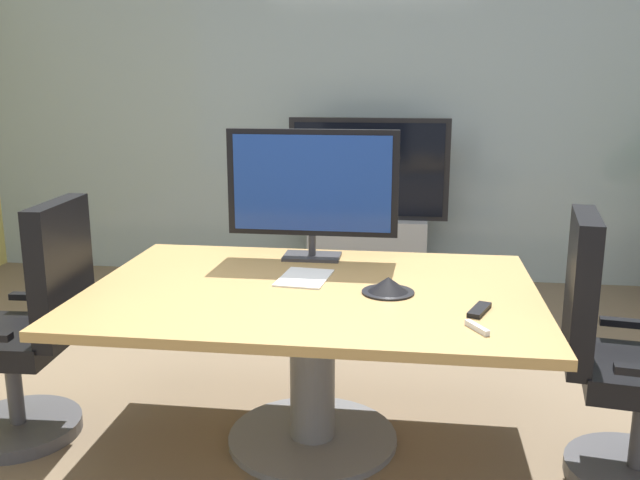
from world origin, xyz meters
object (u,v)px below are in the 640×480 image
Objects in this scene: conference_table at (312,324)px; remote_control at (479,310)px; office_chair_right at (620,373)px; wall_display_unit at (368,232)px; office_chair_left at (30,341)px; tv_monitor at (312,186)px; conference_phone at (388,286)px.

conference_table is 0.74m from remote_control.
office_chair_right is 0.65m from remote_control.
office_chair_left is at bearing -118.13° from wall_display_unit.
wall_display_unit is (-1.17, 2.51, -0.01)m from office_chair_right.
tv_monitor is 0.64× the size of wall_display_unit.
remote_control is at bearing -18.86° from conference_table.
tv_monitor is 0.74m from conference_phone.
remote_control is (0.68, -0.23, 0.18)m from conference_table.
conference_phone is (0.24, -2.43, 0.31)m from wall_display_unit.
conference_table is at bearing 93.13° from office_chair_right.
wall_display_unit is at bearing 33.63° from office_chair_right.
office_chair_right is 1.59m from tv_monitor.
wall_display_unit reaches higher than remote_control.
office_chair_right is 1.30× the size of tv_monitor.
office_chair_right is at bearing -5.42° from conference_table.
tv_monitor is 2.00m from wall_display_unit.
conference_phone is at bearing -53.41° from tv_monitor.
office_chair_left is 1.30× the size of tv_monitor.
conference_table is at bearing -178.00° from remote_control.
wall_display_unit reaches higher than office_chair_right.
wall_display_unit is 5.95× the size of conference_phone.
remote_control reaches higher than conference_table.
wall_display_unit is (1.34, 2.50, -0.01)m from office_chair_left.
tv_monitor is 4.94× the size of remote_control.
office_chair_left is 0.83× the size of wall_display_unit.
remote_control is at bearing -44.03° from tv_monitor.
office_chair_left reaches higher than conference_table.
office_chair_right is at bearing -24.85° from tv_monitor.
conference_table is 2.39m from wall_display_unit.
tv_monitor reaches higher than conference_phone.
office_chair_left is 4.95× the size of conference_phone.
conference_phone is (0.33, -0.04, 0.20)m from conference_table.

